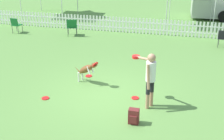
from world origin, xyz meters
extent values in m
plane|color=#5B8C42|center=(0.00, 0.00, 0.00)|extent=(240.00, 240.00, 0.00)
cylinder|color=tan|center=(1.38, -0.53, 0.23)|extent=(0.11, 0.11, 0.46)
cylinder|color=black|center=(1.38, -0.53, 0.65)|extent=(0.12, 0.12, 0.38)
cylinder|color=tan|center=(1.47, -0.35, 0.23)|extent=(0.11, 0.11, 0.46)
cylinder|color=black|center=(1.47, -0.35, 0.65)|extent=(0.12, 0.12, 0.38)
cylinder|color=white|center=(1.43, -0.44, 1.13)|extent=(0.37, 0.37, 0.58)
sphere|color=tan|center=(1.43, -0.44, 1.54)|extent=(0.23, 0.23, 0.23)
cylinder|color=tan|center=(1.39, -0.65, 1.05)|extent=(0.17, 0.21, 0.70)
cylinder|color=tan|center=(1.21, -0.10, 1.36)|extent=(0.64, 0.44, 0.14)
cylinder|color=red|center=(0.91, 0.08, 1.30)|extent=(0.23, 0.23, 0.02)
cylinder|color=red|center=(0.91, 0.08, 1.33)|extent=(0.23, 0.23, 0.02)
cylinder|color=red|center=(0.91, 0.08, 1.35)|extent=(0.23, 0.23, 0.02)
ellipsoid|color=brown|center=(-0.87, 0.68, 0.52)|extent=(0.72, 0.53, 0.55)
ellipsoid|color=white|center=(-0.87, 0.68, 0.47)|extent=(0.38, 0.28, 0.27)
sphere|color=brown|center=(-0.54, 0.52, 0.75)|extent=(0.16, 0.16, 0.16)
cone|color=brown|center=(-0.48, 0.49, 0.79)|extent=(0.17, 0.14, 0.13)
cylinder|color=red|center=(-0.48, 0.49, 0.79)|extent=(0.23, 0.27, 0.21)
cone|color=brown|center=(-0.54, 0.58, 0.81)|extent=(0.05, 0.05, 0.07)
cone|color=brown|center=(-0.58, 0.49, 0.81)|extent=(0.05, 0.05, 0.07)
cylinder|color=white|center=(-1.08, 0.88, 0.17)|extent=(0.06, 0.06, 0.34)
cylinder|color=white|center=(-1.16, 0.72, 0.17)|extent=(0.06, 0.06, 0.34)
cylinder|color=white|center=(-0.65, 0.67, 0.55)|extent=(0.17, 0.12, 0.27)
cylinder|color=white|center=(-0.72, 0.52, 0.55)|extent=(0.17, 0.12, 0.27)
cone|color=brown|center=(-1.23, 0.86, 0.38)|extent=(0.31, 0.19, 0.21)
cylinder|color=red|center=(-1.75, -0.69, 0.01)|extent=(0.23, 0.23, 0.02)
cylinder|color=red|center=(0.94, -0.01, 0.01)|extent=(0.23, 0.23, 0.02)
cylinder|color=red|center=(-0.97, 1.24, 0.01)|extent=(0.23, 0.23, 0.02)
cube|color=maroon|center=(1.14, -1.41, 0.21)|extent=(0.28, 0.19, 0.42)
cube|color=maroon|center=(1.14, -1.53, 0.17)|extent=(0.19, 0.04, 0.21)
cube|color=white|center=(0.00, 7.11, 0.24)|extent=(22.99, 0.04, 0.06)
cube|color=white|center=(0.00, 7.11, 0.58)|extent=(22.99, 0.04, 0.06)
cube|color=white|center=(-8.04, 7.11, 0.40)|extent=(0.09, 0.02, 0.80)
cube|color=white|center=(-7.87, 7.11, 0.40)|extent=(0.09, 0.02, 0.80)
cube|color=white|center=(-7.69, 7.11, 0.40)|extent=(0.09, 0.02, 0.80)
cube|color=white|center=(-7.51, 7.11, 0.40)|extent=(0.09, 0.02, 0.80)
cube|color=white|center=(-7.34, 7.11, 0.40)|extent=(0.09, 0.02, 0.80)
cube|color=white|center=(-7.16, 7.11, 0.40)|extent=(0.09, 0.02, 0.80)
cube|color=white|center=(-6.98, 7.11, 0.40)|extent=(0.09, 0.02, 0.80)
cube|color=white|center=(-6.81, 7.11, 0.40)|extent=(0.09, 0.02, 0.80)
cube|color=white|center=(-6.63, 7.11, 0.40)|extent=(0.09, 0.02, 0.80)
cube|color=white|center=(-6.45, 7.11, 0.40)|extent=(0.09, 0.02, 0.80)
cube|color=white|center=(-6.28, 7.11, 0.40)|extent=(0.09, 0.02, 0.80)
cube|color=white|center=(-6.10, 7.11, 0.40)|extent=(0.09, 0.02, 0.80)
cube|color=white|center=(-5.92, 7.11, 0.40)|extent=(0.09, 0.02, 0.80)
cube|color=white|center=(-5.75, 7.11, 0.40)|extent=(0.09, 0.02, 0.80)
cube|color=white|center=(-5.57, 7.11, 0.40)|extent=(0.09, 0.02, 0.80)
cube|color=white|center=(-5.39, 7.11, 0.40)|extent=(0.09, 0.02, 0.80)
cube|color=white|center=(-5.22, 7.11, 0.40)|extent=(0.09, 0.02, 0.80)
cube|color=white|center=(-5.04, 7.11, 0.40)|extent=(0.09, 0.02, 0.80)
cube|color=white|center=(-4.86, 7.11, 0.40)|extent=(0.09, 0.02, 0.80)
cube|color=white|center=(-4.69, 7.11, 0.40)|extent=(0.09, 0.02, 0.80)
cube|color=white|center=(-4.51, 7.11, 0.40)|extent=(0.09, 0.02, 0.80)
cube|color=white|center=(-4.33, 7.11, 0.40)|extent=(0.09, 0.02, 0.80)
cube|color=white|center=(-4.16, 7.11, 0.40)|extent=(0.09, 0.02, 0.80)
cube|color=white|center=(-3.98, 7.11, 0.40)|extent=(0.09, 0.02, 0.80)
cube|color=white|center=(-3.80, 7.11, 0.40)|extent=(0.09, 0.02, 0.80)
cube|color=white|center=(-3.62, 7.11, 0.40)|extent=(0.09, 0.02, 0.80)
cube|color=white|center=(-3.45, 7.11, 0.40)|extent=(0.09, 0.02, 0.80)
cube|color=white|center=(-3.27, 7.11, 0.40)|extent=(0.09, 0.02, 0.80)
cube|color=white|center=(-3.09, 7.11, 0.40)|extent=(0.09, 0.02, 0.80)
cube|color=white|center=(-2.92, 7.11, 0.40)|extent=(0.09, 0.02, 0.80)
cube|color=white|center=(-2.74, 7.11, 0.40)|extent=(0.09, 0.02, 0.80)
cube|color=white|center=(-2.56, 7.11, 0.40)|extent=(0.09, 0.02, 0.80)
cube|color=white|center=(-2.39, 7.11, 0.40)|extent=(0.09, 0.02, 0.80)
cube|color=white|center=(-2.21, 7.11, 0.40)|extent=(0.09, 0.02, 0.80)
cube|color=white|center=(-2.03, 7.11, 0.40)|extent=(0.09, 0.02, 0.80)
cube|color=white|center=(-1.86, 7.11, 0.40)|extent=(0.09, 0.02, 0.80)
cube|color=white|center=(-1.68, 7.11, 0.40)|extent=(0.09, 0.02, 0.80)
cube|color=white|center=(-1.50, 7.11, 0.40)|extent=(0.09, 0.02, 0.80)
cube|color=white|center=(-1.33, 7.11, 0.40)|extent=(0.09, 0.02, 0.80)
cube|color=white|center=(-1.15, 7.11, 0.40)|extent=(0.09, 0.02, 0.80)
cube|color=white|center=(-0.97, 7.11, 0.40)|extent=(0.09, 0.02, 0.80)
cube|color=white|center=(-0.80, 7.11, 0.40)|extent=(0.09, 0.02, 0.80)
cube|color=white|center=(-0.62, 7.11, 0.40)|extent=(0.09, 0.02, 0.80)
cube|color=white|center=(-0.44, 7.11, 0.40)|extent=(0.09, 0.02, 0.80)
cube|color=white|center=(-0.27, 7.11, 0.40)|extent=(0.09, 0.02, 0.80)
cube|color=white|center=(-0.09, 7.11, 0.40)|extent=(0.09, 0.02, 0.80)
cube|color=white|center=(0.09, 7.11, 0.40)|extent=(0.09, 0.02, 0.80)
cube|color=white|center=(0.27, 7.11, 0.40)|extent=(0.09, 0.02, 0.80)
cube|color=white|center=(0.44, 7.11, 0.40)|extent=(0.09, 0.02, 0.80)
cube|color=white|center=(0.62, 7.11, 0.40)|extent=(0.09, 0.02, 0.80)
cube|color=white|center=(0.80, 7.11, 0.40)|extent=(0.09, 0.02, 0.80)
cube|color=white|center=(0.97, 7.11, 0.40)|extent=(0.09, 0.02, 0.80)
cube|color=white|center=(1.15, 7.11, 0.40)|extent=(0.09, 0.02, 0.80)
cube|color=white|center=(1.33, 7.11, 0.40)|extent=(0.09, 0.02, 0.80)
cube|color=white|center=(1.50, 7.11, 0.40)|extent=(0.09, 0.02, 0.80)
cube|color=white|center=(1.68, 7.11, 0.40)|extent=(0.09, 0.02, 0.80)
cube|color=white|center=(1.86, 7.11, 0.40)|extent=(0.09, 0.02, 0.80)
cube|color=white|center=(2.03, 7.11, 0.40)|extent=(0.09, 0.02, 0.80)
cube|color=white|center=(2.21, 7.11, 0.40)|extent=(0.09, 0.02, 0.80)
cube|color=white|center=(2.39, 7.11, 0.40)|extent=(0.09, 0.02, 0.80)
cube|color=white|center=(2.56, 7.11, 0.40)|extent=(0.09, 0.02, 0.80)
cube|color=white|center=(2.74, 7.11, 0.40)|extent=(0.09, 0.02, 0.80)
cube|color=white|center=(2.92, 7.11, 0.40)|extent=(0.09, 0.02, 0.80)
cube|color=white|center=(3.09, 7.11, 0.40)|extent=(0.09, 0.02, 0.80)
cube|color=white|center=(3.27, 7.11, 0.40)|extent=(0.09, 0.02, 0.80)
cube|color=white|center=(3.45, 7.11, 0.40)|extent=(0.09, 0.02, 0.80)
cube|color=white|center=(3.62, 7.11, 0.40)|extent=(0.09, 0.02, 0.80)
cube|color=white|center=(3.80, 7.11, 0.40)|extent=(0.09, 0.02, 0.80)
cube|color=white|center=(3.98, 7.11, 0.40)|extent=(0.09, 0.02, 0.80)
cylinder|color=#333338|center=(3.79, 6.11, 0.21)|extent=(0.02, 0.02, 0.42)
cylinder|color=#333338|center=(3.71, 5.68, 0.21)|extent=(0.02, 0.02, 0.42)
cube|color=black|center=(3.96, 5.86, 0.42)|extent=(0.59, 0.59, 0.03)
cube|color=black|center=(3.92, 5.63, 0.62)|extent=(0.51, 0.17, 0.40)
cylinder|color=#333338|center=(-3.21, 6.21, 0.22)|extent=(0.02, 0.02, 0.45)
cylinder|color=#333338|center=(-3.61, 6.08, 0.22)|extent=(0.02, 0.02, 0.45)
cylinder|color=#333338|center=(-3.08, 5.80, 0.22)|extent=(0.02, 0.02, 0.45)
cylinder|color=#333338|center=(-3.48, 5.67, 0.22)|extent=(0.02, 0.02, 0.45)
cube|color=#19662D|center=(-3.35, 5.94, 0.45)|extent=(0.63, 0.63, 0.03)
cube|color=#19662D|center=(-3.28, 5.72, 0.66)|extent=(0.50, 0.24, 0.43)
cylinder|color=#333338|center=(-6.10, 5.86, 0.21)|extent=(0.02, 0.02, 0.42)
cylinder|color=#333338|center=(-6.46, 5.91, 0.21)|extent=(0.02, 0.02, 0.42)
cylinder|color=#333338|center=(-6.15, 5.51, 0.21)|extent=(0.02, 0.02, 0.42)
cylinder|color=#333338|center=(-6.50, 5.55, 0.21)|extent=(0.02, 0.02, 0.42)
cube|color=#19662D|center=(-6.30, 5.71, 0.42)|extent=(0.47, 0.47, 0.03)
cube|color=#19662D|center=(-6.33, 5.52, 0.61)|extent=(0.43, 0.13, 0.40)
cylinder|color=silver|center=(1.18, 8.04, 1.12)|extent=(0.04, 0.04, 2.24)
cylinder|color=silver|center=(3.58, 8.04, 1.12)|extent=(0.04, 0.04, 2.24)
cylinder|color=silver|center=(1.18, 10.44, 1.12)|extent=(0.04, 0.04, 2.24)
cylinder|color=silver|center=(3.58, 10.44, 1.12)|extent=(0.04, 0.04, 2.24)
cylinder|color=silver|center=(-7.51, 8.37, 1.15)|extent=(0.04, 0.04, 2.30)
cylinder|color=silver|center=(-4.87, 8.37, 1.15)|extent=(0.04, 0.04, 2.30)
cylinder|color=black|center=(4.26, 12.70, 0.34)|extent=(0.69, 0.20, 0.68)
cylinder|color=black|center=(4.33, 10.65, 0.34)|extent=(0.69, 0.20, 0.68)
camera|label=1|loc=(2.29, -8.46, 4.55)|focal=50.00mm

